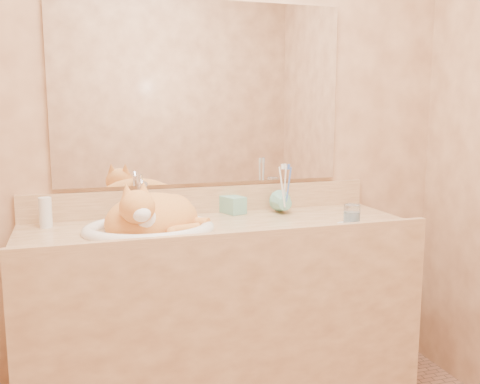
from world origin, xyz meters
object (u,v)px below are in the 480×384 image
object	(u,v)px
cat	(152,214)
sink_basin	(149,211)
vanity_counter	(220,322)
soap_dispenser	(240,196)
toothbrush_cup	(285,205)
water_glass	(352,214)

from	to	relation	value
cat	sink_basin	bearing A→B (deg)	-147.22
vanity_counter	soap_dispenser	size ratio (longest dim) A/B	9.22
cat	toothbrush_cup	size ratio (longest dim) A/B	3.83
sink_basin	water_glass	bearing A→B (deg)	-13.82
toothbrush_cup	water_glass	world-z (taller)	toothbrush_cup
water_glass	soap_dispenser	bearing A→B (deg)	135.86
water_glass	cat	bearing A→B (deg)	166.55
cat	soap_dispenser	distance (m)	0.45
soap_dispenser	water_glass	xyz separation A→B (m)	(0.36, -0.35, -0.04)
sink_basin	soap_dispenser	bearing A→B (deg)	20.91
vanity_counter	cat	xyz separation A→B (m)	(-0.28, -0.00, 0.49)
sink_basin	soap_dispenser	size ratio (longest dim) A/B	2.91
cat	vanity_counter	bearing A→B (deg)	-16.73
vanity_counter	toothbrush_cup	xyz separation A→B (m)	(0.33, 0.10, 0.47)
sink_basin	water_glass	xyz separation A→B (m)	(0.80, -0.17, -0.03)
toothbrush_cup	water_glass	bearing A→B (deg)	-59.22
toothbrush_cup	water_glass	xyz separation A→B (m)	(0.17, -0.29, 0.00)
vanity_counter	water_glass	world-z (taller)	water_glass
soap_dispenser	water_glass	size ratio (longest dim) A/B	2.20
vanity_counter	sink_basin	size ratio (longest dim) A/B	3.17
cat	toothbrush_cup	world-z (taller)	cat
sink_basin	toothbrush_cup	distance (m)	0.64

